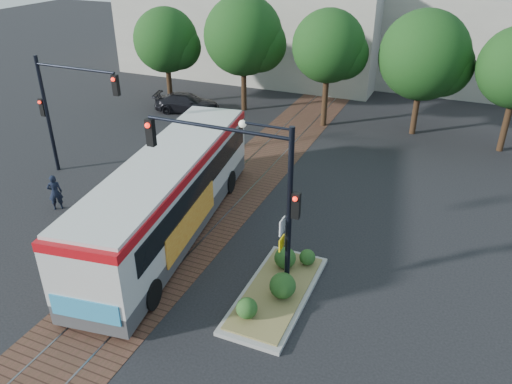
{
  "coord_description": "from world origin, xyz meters",
  "views": [
    {
      "loc": [
        9.53,
        -13.83,
        11.35
      ],
      "look_at": [
        2.31,
        3.02,
        1.6
      ],
      "focal_mm": 35.0,
      "sensor_mm": 36.0,
      "label": 1
    }
  ],
  "objects_px": {
    "signal_pole_main": "(253,182)",
    "parked_car": "(187,103)",
    "traffic_island": "(278,286)",
    "signal_pole_left": "(62,102)",
    "officer": "(55,192)",
    "city_bus": "(169,191)"
  },
  "relations": [
    {
      "from": "traffic_island",
      "to": "signal_pole_left",
      "type": "distance_m",
      "value": 14.5
    },
    {
      "from": "city_bus",
      "to": "parked_car",
      "type": "xyz_separation_m",
      "value": [
        -7.22,
        13.67,
        -1.27
      ]
    },
    {
      "from": "signal_pole_main",
      "to": "signal_pole_left",
      "type": "height_order",
      "value": "signal_pole_main"
    },
    {
      "from": "signal_pole_main",
      "to": "parked_car",
      "type": "xyz_separation_m",
      "value": [
        -11.82,
        15.68,
        -3.51
      ]
    },
    {
      "from": "traffic_island",
      "to": "parked_car",
      "type": "height_order",
      "value": "parked_car"
    },
    {
      "from": "parked_car",
      "to": "city_bus",
      "type": "bearing_deg",
      "value": -167.16
    },
    {
      "from": "traffic_island",
      "to": "officer",
      "type": "height_order",
      "value": "officer"
    },
    {
      "from": "officer",
      "to": "parked_car",
      "type": "xyz_separation_m",
      "value": [
        -1.43,
        14.13,
        -0.2
      ]
    },
    {
      "from": "signal_pole_left",
      "to": "parked_car",
      "type": "relative_size",
      "value": 1.35
    },
    {
      "from": "signal_pole_main",
      "to": "officer",
      "type": "height_order",
      "value": "signal_pole_main"
    },
    {
      "from": "signal_pole_main",
      "to": "parked_car",
      "type": "height_order",
      "value": "signal_pole_main"
    },
    {
      "from": "traffic_island",
      "to": "signal_pole_left",
      "type": "xyz_separation_m",
      "value": [
        -13.19,
        4.89,
        3.54
      ]
    },
    {
      "from": "city_bus",
      "to": "officer",
      "type": "relative_size",
      "value": 7.71
    },
    {
      "from": "traffic_island",
      "to": "officer",
      "type": "bearing_deg",
      "value": 171.77
    },
    {
      "from": "signal_pole_left",
      "to": "officer",
      "type": "xyz_separation_m",
      "value": [
        1.84,
        -3.25,
        -3.02
      ]
    },
    {
      "from": "officer",
      "to": "signal_pole_left",
      "type": "bearing_deg",
      "value": -102.76
    },
    {
      "from": "parked_car",
      "to": "signal_pole_left",
      "type": "bearing_deg",
      "value": 162.83
    },
    {
      "from": "officer",
      "to": "parked_car",
      "type": "height_order",
      "value": "officer"
    },
    {
      "from": "traffic_island",
      "to": "signal_pole_main",
      "type": "height_order",
      "value": "signal_pole_main"
    },
    {
      "from": "traffic_island",
      "to": "signal_pole_main",
      "type": "xyz_separation_m",
      "value": [
        -0.96,
        0.09,
        3.83
      ]
    },
    {
      "from": "traffic_island",
      "to": "city_bus",
      "type": "bearing_deg",
      "value": 159.27
    },
    {
      "from": "city_bus",
      "to": "signal_pole_main",
      "type": "relative_size",
      "value": 2.18
    }
  ]
}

